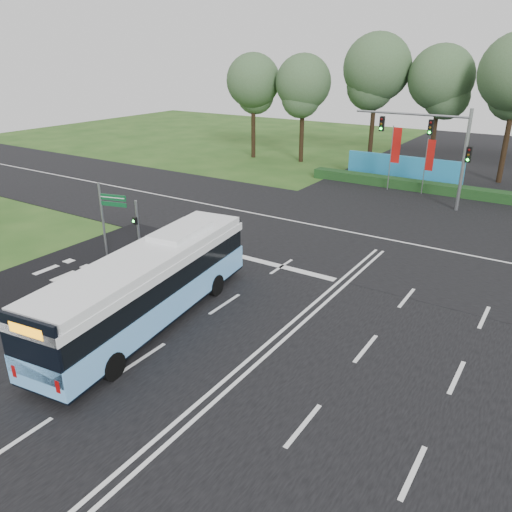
# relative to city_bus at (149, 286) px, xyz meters

# --- Properties ---
(ground) EXTENTS (120.00, 120.00, 0.00)m
(ground) POSITION_rel_city_bus_xyz_m (4.89, 2.91, -1.70)
(ground) COLOR #264C19
(ground) RESTS_ON ground
(road_main) EXTENTS (20.00, 120.00, 0.04)m
(road_main) POSITION_rel_city_bus_xyz_m (4.89, 2.91, -1.68)
(road_main) COLOR black
(road_main) RESTS_ON ground
(road_cross) EXTENTS (120.00, 14.00, 0.05)m
(road_cross) POSITION_rel_city_bus_xyz_m (4.89, 14.91, -1.67)
(road_cross) COLOR black
(road_cross) RESTS_ON ground
(bike_path) EXTENTS (5.00, 18.00, 0.06)m
(bike_path) POSITION_rel_city_bus_xyz_m (-7.61, -0.09, -1.67)
(bike_path) COLOR black
(bike_path) RESTS_ON ground
(kerb_strip) EXTENTS (0.25, 18.00, 0.12)m
(kerb_strip) POSITION_rel_city_bus_xyz_m (-5.21, -0.09, -1.64)
(kerb_strip) COLOR gray
(kerb_strip) RESTS_ON ground
(city_bus) EXTENTS (3.98, 11.97, 3.37)m
(city_bus) POSITION_rel_city_bus_xyz_m (0.00, 0.00, 0.00)
(city_bus) COLOR #6DB7FD
(city_bus) RESTS_ON ground
(pedestrian_signal) EXTENTS (0.31, 0.41, 3.31)m
(pedestrian_signal) POSITION_rel_city_bus_xyz_m (-5.31, 4.61, 0.11)
(pedestrian_signal) COLOR gray
(pedestrian_signal) RESTS_ON ground
(street_sign) EXTENTS (1.57, 0.47, 4.14)m
(street_sign) POSITION_rel_city_bus_xyz_m (-6.90, 4.09, 0.90)
(street_sign) COLOR gray
(street_sign) RESTS_ON ground
(banner_flag_left) EXTENTS (0.76, 0.12, 5.14)m
(banner_flag_left) POSITION_rel_city_bus_xyz_m (1.10, 26.30, 1.63)
(banner_flag_left) COLOR gray
(banner_flag_left) RESTS_ON ground
(banner_flag_mid) EXTENTS (0.65, 0.11, 4.40)m
(banner_flag_mid) POSITION_rel_city_bus_xyz_m (3.79, 26.44, 1.18)
(banner_flag_mid) COLOR gray
(banner_flag_mid) RESTS_ON ground
(traffic_light_gantry) EXTENTS (8.41, 0.28, 7.00)m
(traffic_light_gantry) POSITION_rel_city_bus_xyz_m (5.10, 23.41, 2.96)
(traffic_light_gantry) COLOR gray
(traffic_light_gantry) RESTS_ON ground
(hedge) EXTENTS (22.00, 1.20, 0.80)m
(hedge) POSITION_rel_city_bus_xyz_m (4.89, 27.41, -1.30)
(hedge) COLOR #133517
(hedge) RESTS_ON ground
(blue_hoarding) EXTENTS (10.00, 0.30, 2.20)m
(blue_hoarding) POSITION_rel_city_bus_xyz_m (0.89, 29.91, -0.60)
(blue_hoarding) COLOR #2181B7
(blue_hoarding) RESTS_ON ground
(eucalyptus_row) EXTENTS (47.33, 9.62, 12.60)m
(eucalyptus_row) POSITION_rel_city_bus_xyz_m (6.32, 34.51, 6.98)
(eucalyptus_row) COLOR black
(eucalyptus_row) RESTS_ON ground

